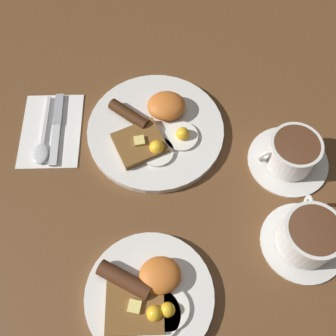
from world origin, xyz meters
The scene contains 8 objects.
ground_plane centered at (0.00, 0.00, 0.00)m, with size 3.00×3.00×0.00m, color brown.
breakfast_plate_near centered at (0.00, 0.00, 0.01)m, with size 0.28×0.28×0.05m.
breakfast_plate_far centered at (0.03, 0.32, 0.01)m, with size 0.21×0.21×0.05m.
teacup_near centered at (-0.25, 0.09, 0.03)m, with size 0.16×0.16×0.07m.
teacup_far centered at (-0.25, 0.25, 0.03)m, with size 0.15×0.15×0.07m.
napkin centered at (0.21, -0.02, 0.00)m, with size 0.12×0.18×0.01m, color white.
knife centered at (0.20, -0.03, 0.01)m, with size 0.02×0.17×0.01m.
spoon centered at (0.23, 0.02, 0.01)m, with size 0.03×0.16×0.01m.
Camera 1 is at (0.01, 0.43, 0.68)m, focal length 42.00 mm.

